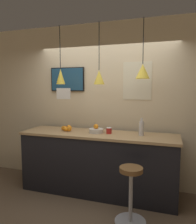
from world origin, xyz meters
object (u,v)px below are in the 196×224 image
Objects in this scene: juice_bottle at (141,128)px; spread_jar at (109,130)px; bar_stool at (131,190)px; mounted_tv at (67,79)px; fruit_bowl at (96,130)px.

juice_bottle is 2.75× the size of spread_jar.
mounted_tv is (-1.40, 1.07, 1.47)m from bar_stool.
juice_bottle is 0.41× the size of mounted_tv.
spread_jar is 0.15× the size of mounted_tv.
mounted_tv is (-0.70, 0.38, 0.85)m from fruit_bowl.
juice_bottle is 0.53m from spread_jar.
mounted_tv is at bearing 165.30° from juice_bottle.
bar_stool is at bearing -37.37° from mounted_tv.
bar_stool is at bearing -55.09° from spread_jar.
fruit_bowl is 0.74m from juice_bottle.
fruit_bowl is 0.86× the size of juice_bottle.
fruit_bowl is 0.36× the size of mounted_tv.
mounted_tv reaches higher than fruit_bowl.
mounted_tv is at bearing 157.66° from spread_jar.
mounted_tv is at bearing 151.53° from fruit_bowl.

